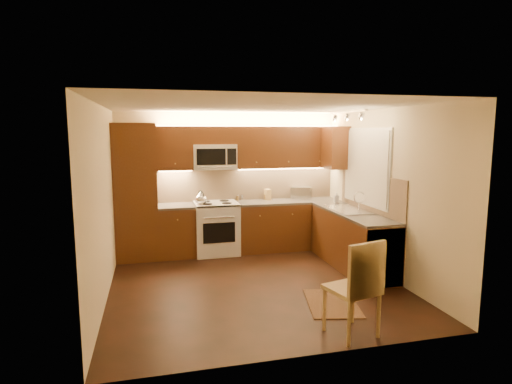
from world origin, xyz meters
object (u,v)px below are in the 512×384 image
object	(u,v)px
toaster_oven	(301,192)
dining_chair	(352,287)
stove	(216,228)
knife_block	(268,194)
microwave	(214,157)
soap_bottle	(336,197)
sink	(349,206)
kettle	(201,197)

from	to	relation	value
toaster_oven	dining_chair	size ratio (longest dim) A/B	0.37
stove	dining_chair	xyz separation A→B (m)	(0.95, -3.36, 0.07)
stove	knife_block	world-z (taller)	knife_block
stove	microwave	distance (m)	1.27
microwave	soap_bottle	bearing A→B (deg)	-13.33
stove	toaster_oven	size ratio (longest dim) A/B	2.37
knife_block	toaster_oven	bearing A→B (deg)	-7.52
sink	toaster_oven	world-z (taller)	toaster_oven
stove	sink	xyz separation A→B (m)	(2.00, -1.12, 0.52)
microwave	toaster_oven	bearing A→B (deg)	1.52
knife_block	kettle	bearing A→B (deg)	-171.97
stove	microwave	xyz separation A→B (m)	(0.00, 0.14, 1.26)
toaster_oven	soap_bottle	xyz separation A→B (m)	(0.48, -0.55, -0.03)
kettle	toaster_oven	size ratio (longest dim) A/B	0.64
microwave	kettle	size ratio (longest dim) A/B	3.08
kettle	stove	bearing A→B (deg)	1.82
kettle	soap_bottle	size ratio (longest dim) A/B	1.38
stove	knife_block	xyz separation A→B (m)	(1.00, 0.19, 0.54)
stove	soap_bottle	xyz separation A→B (m)	(2.13, -0.37, 0.53)
microwave	dining_chair	world-z (taller)	microwave
dining_chair	knife_block	bearing A→B (deg)	74.56
soap_bottle	stove	bearing A→B (deg)	-179.19
microwave	soap_bottle	distance (m)	2.31
sink	kettle	bearing A→B (deg)	156.58
microwave	dining_chair	bearing A→B (deg)	-74.86
kettle	soap_bottle	world-z (taller)	kettle
sink	knife_block	bearing A→B (deg)	127.30
dining_chair	toaster_oven	bearing A→B (deg)	64.10
soap_bottle	dining_chair	size ratio (longest dim) A/B	0.17
microwave	kettle	distance (m)	0.78
soap_bottle	toaster_oven	bearing A→B (deg)	141.58
knife_block	soap_bottle	distance (m)	1.26
dining_chair	soap_bottle	bearing A→B (deg)	53.84
sink	dining_chair	distance (m)	2.51
sink	toaster_oven	distance (m)	1.35
microwave	toaster_oven	world-z (taller)	microwave
stove	toaster_oven	bearing A→B (deg)	6.17
kettle	toaster_oven	xyz separation A→B (m)	(1.93, 0.32, -0.03)
knife_block	sink	bearing A→B (deg)	-59.16
microwave	toaster_oven	size ratio (longest dim) A/B	1.96
sink	soap_bottle	size ratio (longest dim) A/B	4.79
knife_block	soap_bottle	world-z (taller)	knife_block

